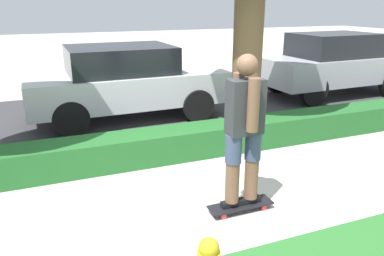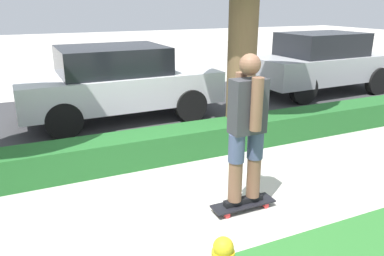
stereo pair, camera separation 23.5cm
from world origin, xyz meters
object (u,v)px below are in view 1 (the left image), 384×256
Objects in this scene: skateboard at (241,205)px; parked_car_middle at (126,80)px; parked_car_rear at (335,63)px; skater_person at (244,129)px.

skateboard is 4.59m from parked_car_middle.
parked_car_rear reaches higher than skateboard.
parked_car_middle is at bearing 178.12° from parked_car_rear.
parked_car_rear is (5.32, 4.51, -0.20)m from skater_person.
parked_car_middle reaches higher than skateboard.
parked_car_middle is (-0.42, 4.51, -0.25)m from skater_person.
parked_car_rear is at bearing 40.30° from skater_person.
parked_car_middle is at bearing 95.33° from skater_person.
parked_car_middle is (-0.42, 4.51, 0.74)m from skateboard.
skateboard is 0.99m from skater_person.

